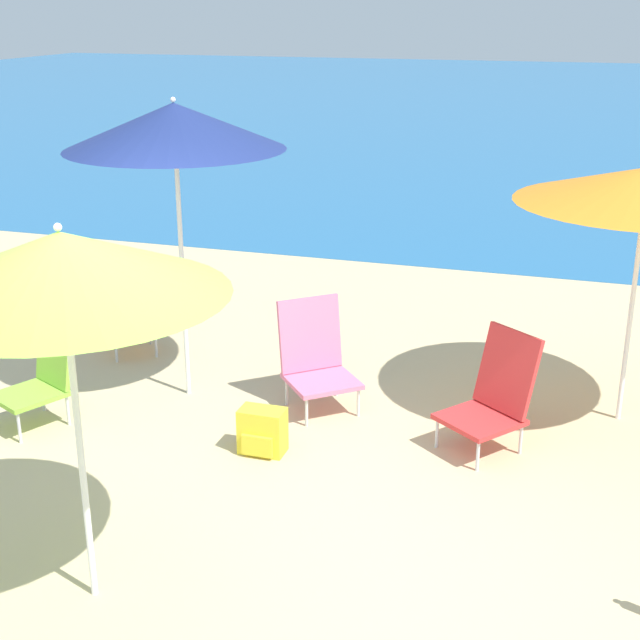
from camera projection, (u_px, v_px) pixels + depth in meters
name	position (u px, v px, depth m)	size (l,w,h in m)	color
ground_plane	(204.00, 564.00, 5.05)	(60.00, 60.00, 0.00)	#D1BA89
sea_water	(546.00, 100.00, 28.64)	(60.00, 40.00, 0.01)	#23669E
beach_umbrella_navy	(174.00, 127.00, 6.53)	(1.65, 1.65, 2.36)	white
beach_umbrella_lime	(61.00, 264.00, 4.18)	(1.60, 1.60, 2.04)	white
beach_chair_pink	(315.00, 356.00, 6.92)	(0.74, 0.74, 0.84)	silver
beach_chair_lime	(42.00, 374.00, 6.64)	(0.60, 0.66, 0.78)	silver
beach_chair_red	(494.00, 394.00, 6.26)	(0.73, 0.75, 0.85)	silver
beach_chair_orange	(129.00, 304.00, 8.04)	(0.64, 0.66, 0.83)	silver
backpack_yellow	(262.00, 431.00, 6.25)	(0.32, 0.22, 0.33)	yellow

